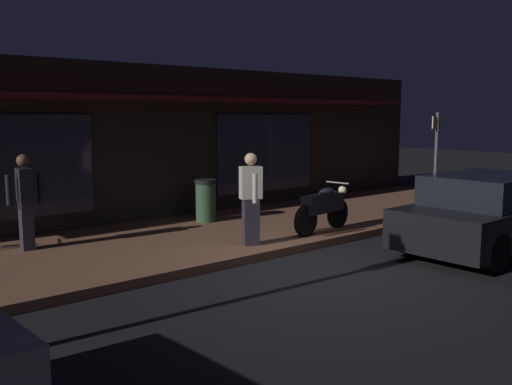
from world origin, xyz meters
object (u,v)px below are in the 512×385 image
at_px(person_bystander, 251,197).
at_px(sign_post, 436,154).
at_px(trash_bin, 206,200).
at_px(motorcycle, 323,207).
at_px(person_photographer, 25,200).
at_px(parked_car_far, 489,213).

xyz_separation_m(person_bystander, sign_post, (6.25, 0.24, 0.48)).
bearing_deg(trash_bin, person_bystander, -105.85).
relative_size(motorcycle, person_bystander, 1.02).
relative_size(person_photographer, person_bystander, 1.00).
relative_size(motorcycle, sign_post, 0.71).
bearing_deg(person_photographer, motorcycle, -24.01).
bearing_deg(motorcycle, trash_bin, 116.33).
xyz_separation_m(trash_bin, parked_car_far, (2.78, -5.06, 0.08)).
distance_m(person_photographer, sign_post, 9.69).
bearing_deg(person_photographer, sign_post, -11.97).
relative_size(person_bystander, sign_post, 0.70).
bearing_deg(parked_car_far, sign_post, 46.15).
bearing_deg(sign_post, motorcycle, -176.59).
distance_m(motorcycle, sign_post, 4.47).
bearing_deg(person_bystander, motorcycle, -0.57).
bearing_deg(person_bystander, sign_post, 2.22).
xyz_separation_m(motorcycle, person_photographer, (-5.09, 2.27, 0.38)).
relative_size(sign_post, parked_car_far, 0.58).
bearing_deg(trash_bin, sign_post, -21.16).
bearing_deg(person_photographer, parked_car_far, -36.33).
height_order(motorcycle, parked_car_far, parked_car_far).
height_order(motorcycle, person_bystander, person_bystander).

